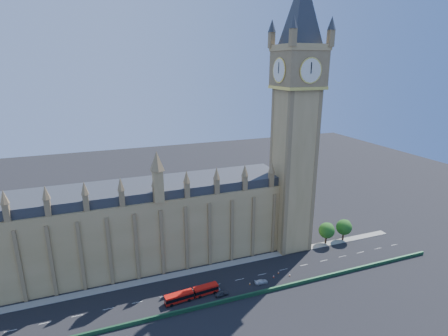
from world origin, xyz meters
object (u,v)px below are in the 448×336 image
object	(u,v)px
car_grey	(222,294)
car_silver	(213,289)
red_bus	(192,294)
car_white	(261,282)

from	to	relation	value
car_grey	car_silver	size ratio (longest dim) A/B	0.89
red_bus	car_white	bearing A→B (deg)	-6.94
red_bus	car_silver	world-z (taller)	red_bus
red_bus	car_grey	bearing A→B (deg)	-18.02
red_bus	car_silver	bearing A→B (deg)	1.56
car_silver	car_grey	bearing A→B (deg)	-150.74
red_bus	car_white	xyz separation A→B (m)	(22.26, -0.64, -0.85)
red_bus	car_grey	world-z (taller)	red_bus
car_white	red_bus	bearing A→B (deg)	90.15
red_bus	car_silver	distance (m)	6.77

